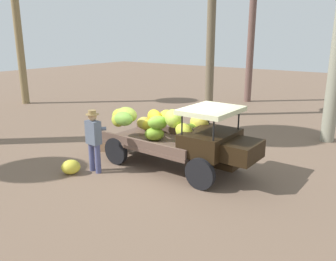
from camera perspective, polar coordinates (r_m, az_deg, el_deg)
ground_plane at (r=9.48m, az=1.06°, el=-6.61°), size 60.00×60.00×0.00m
truck at (r=9.38m, az=1.62°, el=-0.73°), size 4.53×1.92×1.83m
farmer at (r=9.30m, az=-12.17°, el=-1.12°), size 0.53×0.47×1.70m
wooden_crate at (r=11.17m, az=-9.97°, el=-2.04°), size 0.67×0.55×0.50m
loose_banana_bunch at (r=9.54m, az=-15.77°, el=-5.83°), size 0.65×0.65×0.40m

